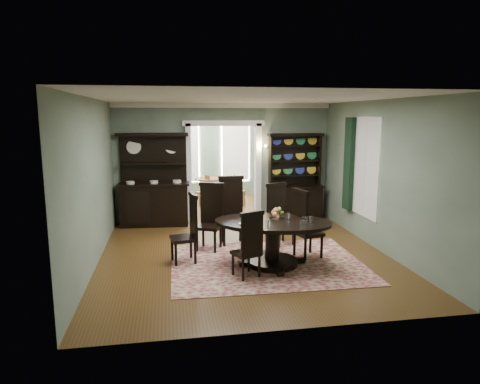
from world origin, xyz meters
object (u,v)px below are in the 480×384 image
object	(u,v)px
dining_table	(273,235)
sideboard	(154,193)
welsh_dresser	(295,188)
parlor_table	(209,187)

from	to	relation	value
dining_table	sideboard	bearing A→B (deg)	141.14
sideboard	welsh_dresser	bearing A→B (deg)	3.87
dining_table	welsh_dresser	distance (m)	3.69
sideboard	parlor_table	distance (m)	2.76
welsh_dresser	parlor_table	bearing A→B (deg)	131.63
dining_table	sideboard	size ratio (longest dim) A/B	1.08
parlor_table	sideboard	bearing A→B (deg)	-125.14
sideboard	parlor_table	size ratio (longest dim) A/B	2.59
dining_table	welsh_dresser	size ratio (longest dim) A/B	1.09
welsh_dresser	dining_table	bearing A→B (deg)	-113.69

